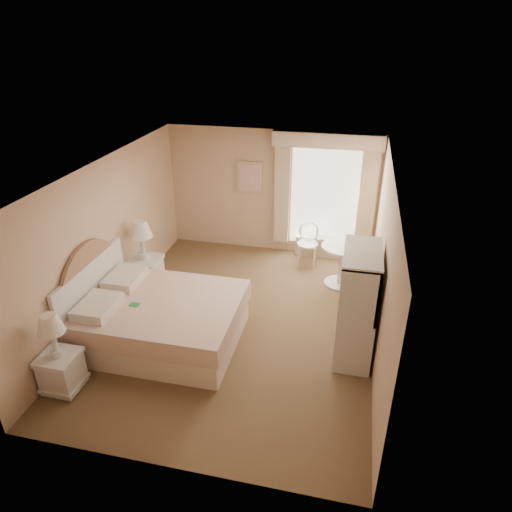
% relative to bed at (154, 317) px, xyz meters
% --- Properties ---
extents(room, '(4.21, 5.51, 2.51)m').
position_rel_bed_xyz_m(room, '(1.11, 0.68, 0.86)').
color(room, brown).
rests_on(room, ground).
extents(window, '(2.05, 0.22, 2.51)m').
position_rel_bed_xyz_m(window, '(2.16, 3.33, 0.95)').
color(window, white).
rests_on(window, room).
extents(framed_art, '(0.52, 0.04, 0.62)m').
position_rel_bed_xyz_m(framed_art, '(0.66, 3.39, 1.16)').
color(framed_art, tan).
rests_on(framed_art, room).
extents(bed, '(2.33, 1.83, 1.62)m').
position_rel_bed_xyz_m(bed, '(0.00, 0.00, 0.00)').
color(bed, '#D9A58D').
rests_on(bed, room).
extents(nightstand_near, '(0.47, 0.47, 1.14)m').
position_rel_bed_xyz_m(nightstand_near, '(-0.73, -1.25, 0.04)').
color(nightstand_near, silver).
rests_on(nightstand_near, room).
extents(nightstand_far, '(0.54, 0.54, 1.31)m').
position_rel_bed_xyz_m(nightstand_far, '(-0.73, 1.30, 0.11)').
color(nightstand_far, silver).
rests_on(nightstand_far, room).
extents(round_table, '(0.73, 0.73, 0.77)m').
position_rel_bed_xyz_m(round_table, '(2.61, 2.26, 0.13)').
color(round_table, silver).
rests_on(round_table, room).
extents(cafe_chair, '(0.40, 0.40, 0.83)m').
position_rel_bed_xyz_m(cafe_chair, '(1.93, 2.99, 0.09)').
color(cafe_chair, silver).
rests_on(cafe_chair, room).
extents(armoire, '(0.50, 0.99, 1.65)m').
position_rel_bed_xyz_m(armoire, '(2.92, 0.32, 0.30)').
color(armoire, silver).
rests_on(armoire, room).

